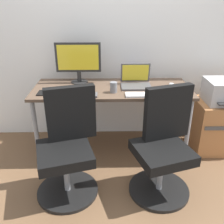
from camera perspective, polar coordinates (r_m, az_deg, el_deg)
name	(u,v)px	position (r m, az deg, el deg)	size (l,w,h in m)	color
ground_plane	(112,147)	(2.96, -0.02, -8.04)	(5.28, 5.28, 0.00)	brown
back_wall	(111,27)	(2.89, -0.18, 18.83)	(4.40, 0.04, 2.60)	white
desk	(112,94)	(2.65, -0.02, 4.14)	(1.63, 0.64, 0.74)	brown
office_chair_left	(67,148)	(2.20, -10.08, -8.15)	(0.54, 0.54, 0.94)	black
office_chair_right	(163,147)	(2.22, 11.55, -7.90)	(0.55, 0.55, 0.94)	black
side_cabinet	(217,125)	(3.05, 22.75, -2.83)	(0.52, 0.45, 0.58)	#B77542
printer	(224,91)	(2.90, 24.08, 4.31)	(0.38, 0.40, 0.24)	#B7B7B7
desktop_monitor	(78,60)	(2.74, -7.66, 11.65)	(0.48, 0.18, 0.43)	#262626
open_laptop	(136,81)	(2.67, 5.42, 7.06)	(0.31, 0.26, 0.23)	#4C4C51
keyboard_by_monitor	(80,95)	(2.42, -7.38, 3.85)	(0.34, 0.12, 0.02)	#515156
keyboard_by_laptop	(143,95)	(2.42, 7.10, 3.89)	(0.34, 0.12, 0.02)	silver
mouse_by_monitor	(172,85)	(2.74, 13.41, 6.08)	(0.06, 0.10, 0.03)	#B7B7B7
mouse_by_laptop	(159,89)	(2.57, 10.55, 5.08)	(0.06, 0.10, 0.03)	#B7B7B7
coffee_mug	(133,77)	(2.84, 4.77, 8.00)	(0.08, 0.08, 0.09)	blue
pen_cup	(114,87)	(2.48, 0.36, 5.64)	(0.07, 0.07, 0.10)	slate
phone_near_monitor	(41,93)	(2.56, -15.76, 4.20)	(0.07, 0.14, 0.01)	black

